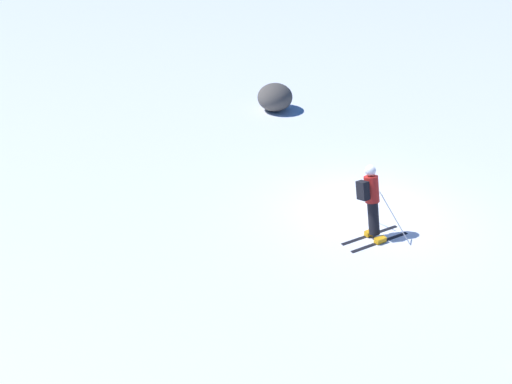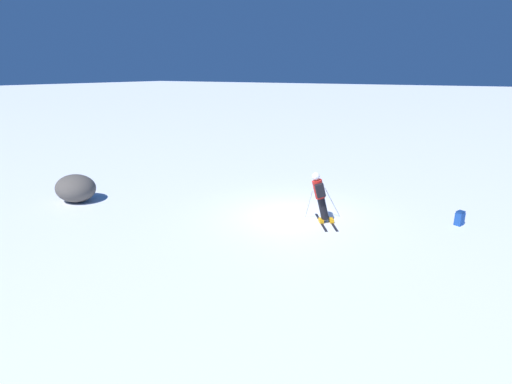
# 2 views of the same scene
# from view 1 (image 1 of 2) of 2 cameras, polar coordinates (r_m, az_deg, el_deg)

# --- Properties ---
(ground_plane) EXTENTS (300.00, 300.00, 0.00)m
(ground_plane) POSITION_cam_1_polar(r_m,az_deg,el_deg) (13.61, 12.73, -2.11)
(ground_plane) COLOR white
(skier) EXTENTS (1.51, 1.67, 1.82)m
(skier) POSITION_cam_1_polar(r_m,az_deg,el_deg) (12.10, 13.04, -0.70)
(skier) COLOR black
(skier) RESTS_ON ground
(exposed_boulder_1) EXTENTS (1.69, 1.44, 1.10)m
(exposed_boulder_1) POSITION_cam_1_polar(r_m,az_deg,el_deg) (20.78, 2.18, 10.78)
(exposed_boulder_1) COLOR #4C4742
(exposed_boulder_1) RESTS_ON ground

